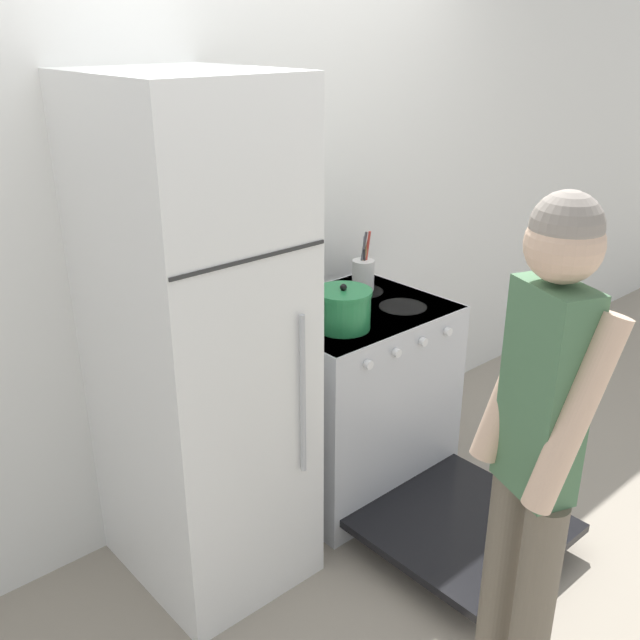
% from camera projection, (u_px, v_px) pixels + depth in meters
% --- Properties ---
extents(ground_plane, '(14.00, 14.00, 0.00)m').
position_uv_depth(ground_plane, '(259.00, 472.00, 3.48)').
color(ground_plane, gray).
extents(wall_back, '(10.00, 0.06, 2.55)m').
position_uv_depth(wall_back, '(244.00, 216.00, 3.02)').
color(wall_back, silver).
rests_on(wall_back, ground_plane).
extents(refrigerator, '(0.59, 0.74, 1.90)m').
position_uv_depth(refrigerator, '(197.00, 347.00, 2.57)').
color(refrigerator, white).
rests_on(refrigerator, ground_plane).
extents(stove_range, '(0.80, 1.36, 0.88)m').
position_uv_depth(stove_range, '(356.00, 401.00, 3.25)').
color(stove_range, silver).
rests_on(stove_range, ground_plane).
extents(dutch_oven_pot, '(0.28, 0.23, 0.19)m').
position_uv_depth(dutch_oven_pot, '(343.00, 309.00, 2.87)').
color(dutch_oven_pot, '#237A42').
rests_on(dutch_oven_pot, stove_range).
extents(tea_kettle, '(0.23, 0.18, 0.22)m').
position_uv_depth(tea_kettle, '(304.00, 296.00, 3.07)').
color(tea_kettle, silver).
rests_on(tea_kettle, stove_range).
extents(utensil_jar, '(0.10, 0.10, 0.28)m').
position_uv_depth(utensil_jar, '(363.00, 274.00, 3.29)').
color(utensil_jar, silver).
rests_on(utensil_jar, stove_range).
extents(person, '(0.35, 0.40, 1.66)m').
position_uv_depth(person, '(537.00, 447.00, 1.96)').
color(person, '#6B6051').
rests_on(person, ground_plane).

